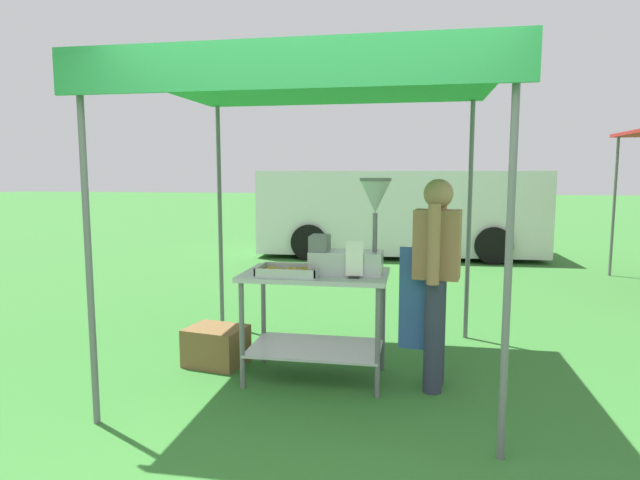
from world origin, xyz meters
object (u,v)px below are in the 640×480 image
at_px(donut_fryer, 353,241).
at_px(donut_cart, 316,302).
at_px(stall_canopy, 318,88).
at_px(supply_crate, 216,346).
at_px(vendor, 436,272).
at_px(donut_tray, 288,272).
at_px(menu_sign, 354,262).
at_px(van_white, 399,211).

bearing_deg(donut_fryer, donut_cart, 175.46).
distance_m(stall_canopy, donut_cart, 1.68).
bearing_deg(supply_crate, donut_fryer, -8.96).
height_order(donut_cart, vendor, vendor).
bearing_deg(donut_cart, donut_tray, -142.45).
distance_m(donut_cart, menu_sign, 0.52).
distance_m(donut_cart, supply_crate, 1.04).
xyz_separation_m(stall_canopy, supply_crate, (-0.91, 0.07, -2.15)).
xyz_separation_m(donut_fryer, menu_sign, (0.03, -0.16, -0.14)).
relative_size(menu_sign, van_white, 0.05).
bearing_deg(stall_canopy, van_white, 86.47).
bearing_deg(stall_canopy, supply_crate, 175.66).
bearing_deg(stall_canopy, donut_fryer, -22.14).
bearing_deg(vendor, donut_cart, 178.92).
bearing_deg(vendor, donut_fryer, -179.43).
height_order(donut_cart, van_white, van_white).
distance_m(menu_sign, supply_crate, 1.53).
xyz_separation_m(donut_fryer, supply_crate, (-1.21, 0.19, -0.97)).
height_order(donut_tray, supply_crate, donut_tray).
relative_size(supply_crate, van_white, 0.10).
bearing_deg(menu_sign, van_white, 89.26).
bearing_deg(donut_tray, vendor, 6.61).
bearing_deg(donut_fryer, donut_tray, -165.85).
bearing_deg(supply_crate, stall_canopy, -4.34).
xyz_separation_m(vendor, van_white, (-0.51, 6.93, -0.02)).
relative_size(donut_cart, donut_fryer, 1.53).
height_order(vendor, van_white, van_white).
distance_m(donut_cart, donut_tray, 0.36).
height_order(stall_canopy, donut_tray, stall_canopy).
bearing_deg(van_white, supply_crate, -101.15).
relative_size(stall_canopy, donut_cart, 2.44).
bearing_deg(donut_cart, stall_canopy, 90.00).
xyz_separation_m(donut_tray, menu_sign, (0.52, -0.03, 0.10)).
bearing_deg(donut_tray, stall_canopy, 51.98).
xyz_separation_m(donut_cart, supply_crate, (-0.91, 0.17, -0.47)).
height_order(stall_canopy, donut_fryer, stall_canopy).
xyz_separation_m(stall_canopy, donut_cart, (-0.00, -0.10, -1.68)).
distance_m(donut_cart, vendor, 0.97).
distance_m(donut_tray, supply_crate, 1.07).
relative_size(donut_fryer, vendor, 0.46).
bearing_deg(supply_crate, donut_tray, -23.64).
height_order(supply_crate, van_white, van_white).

